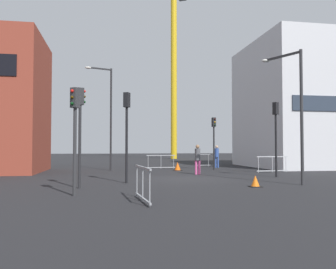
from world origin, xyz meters
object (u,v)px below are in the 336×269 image
(streetlamp_tall, at_px, (108,110))
(traffic_light_island, at_px, (75,123))
(pedestrian_waiting, at_px, (198,157))
(construction_crane, at_px, (173,45))
(streetlamp_short, at_px, (295,102))
(traffic_light_crosswalk, at_px, (276,127))
(traffic_cone_on_verge, at_px, (178,167))
(traffic_light_median, at_px, (127,123))
(traffic_light_near, at_px, (214,135))
(traffic_cone_by_barrier, at_px, (255,182))
(pedestrian_walking, at_px, (217,155))
(traffic_light_verge, at_px, (80,121))

(streetlamp_tall, distance_m, traffic_light_island, 13.56)
(streetlamp_tall, xyz_separation_m, pedestrian_waiting, (5.52, -4.70, -3.35))
(construction_crane, xyz_separation_m, streetlamp_tall, (-9.59, -25.17, -12.60))
(streetlamp_short, height_order, traffic_light_crosswalk, streetlamp_short)
(streetlamp_short, relative_size, pedestrian_waiting, 3.30)
(streetlamp_tall, distance_m, traffic_light_crosswalk, 12.05)
(streetlamp_short, distance_m, traffic_light_island, 9.84)
(pedestrian_waiting, relative_size, traffic_cone_on_verge, 3.00)
(traffic_light_median, bearing_deg, pedestrian_waiting, 44.62)
(construction_crane, height_order, traffic_light_island, construction_crane)
(traffic_light_near, height_order, traffic_light_median, traffic_light_median)
(pedestrian_waiting, distance_m, traffic_cone_by_barrier, 7.20)
(streetlamp_tall, bearing_deg, pedestrian_walking, 13.05)
(traffic_light_crosswalk, distance_m, pedestrian_waiting, 5.03)
(streetlamp_short, height_order, traffic_cone_on_verge, streetlamp_short)
(construction_crane, xyz_separation_m, traffic_light_island, (-10.71, -38.55, -14.49))
(traffic_light_verge, bearing_deg, streetlamp_short, -0.53)
(pedestrian_walking, distance_m, traffic_cone_on_verge, 4.94)
(streetlamp_short, xyz_separation_m, traffic_light_island, (-9.53, -2.16, -1.19))
(construction_crane, distance_m, streetlamp_tall, 29.74)
(traffic_cone_on_verge, distance_m, traffic_cone_by_barrier, 11.02)
(construction_crane, height_order, traffic_light_verge, construction_crane)
(streetlamp_tall, xyz_separation_m, traffic_light_verge, (-1.11, -11.13, -1.67))
(streetlamp_tall, xyz_separation_m, traffic_cone_on_verge, (5.02, -0.87, -4.14))
(traffic_light_median, height_order, traffic_light_verge, traffic_light_median)
(traffic_light_island, distance_m, pedestrian_walking, 18.47)
(traffic_light_verge, distance_m, traffic_cone_on_verge, 12.21)
(streetlamp_short, distance_m, traffic_light_crosswalk, 4.10)
(construction_crane, bearing_deg, traffic_light_near, -93.88)
(construction_crane, distance_m, traffic_light_island, 42.56)
(traffic_light_crosswalk, xyz_separation_m, traffic_cone_by_barrier, (-3.22, -4.48, -2.61))
(construction_crane, bearing_deg, pedestrian_walking, -91.70)
(streetlamp_tall, xyz_separation_m, traffic_light_crosswalk, (9.42, -7.35, -1.60))
(traffic_cone_on_verge, bearing_deg, traffic_light_island, -116.13)
(traffic_light_near, distance_m, traffic_cone_on_verge, 3.69)
(traffic_light_island, height_order, pedestrian_waiting, traffic_light_island)
(streetlamp_short, relative_size, traffic_light_verge, 1.47)
(construction_crane, height_order, streetlamp_short, construction_crane)
(streetlamp_short, bearing_deg, construction_crane, 88.14)
(traffic_light_verge, bearing_deg, pedestrian_walking, 52.78)
(streetlamp_tall, relative_size, traffic_cone_by_barrier, 15.21)
(streetlamp_tall, height_order, pedestrian_walking, streetlamp_tall)
(construction_crane, relative_size, traffic_light_median, 6.31)
(traffic_light_near, height_order, traffic_light_crosswalk, traffic_light_crosswalk)
(traffic_light_median, bearing_deg, streetlamp_short, -14.55)
(traffic_light_median, height_order, traffic_cone_by_barrier, traffic_light_median)
(streetlamp_tall, distance_m, traffic_cone_on_verge, 6.57)
(streetlamp_tall, relative_size, traffic_light_crosswalk, 1.77)
(traffic_light_verge, height_order, pedestrian_waiting, traffic_light_verge)
(construction_crane, distance_m, streetlamp_short, 38.76)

